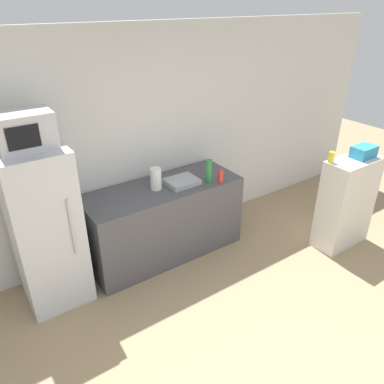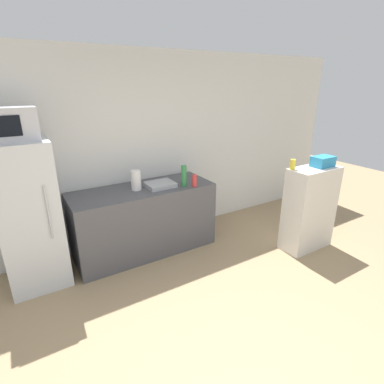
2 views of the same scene
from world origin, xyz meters
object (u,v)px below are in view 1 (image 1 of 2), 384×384
at_px(refrigerator, 46,228).
at_px(bottle_short, 221,176).
at_px(microwave, 24,131).
at_px(paper_towel_roll, 156,179).
at_px(jar, 331,157).
at_px(bottle_tall, 209,171).
at_px(basket, 364,152).

distance_m(refrigerator, bottle_short, 1.95).
distance_m(microwave, paper_towel_roll, 1.46).
bearing_deg(jar, microwave, 161.51).
distance_m(jar, paper_towel_roll, 1.98).
distance_m(microwave, bottle_tall, 1.98).
bearing_deg(basket, jar, 166.33).
bearing_deg(bottle_tall, paper_towel_roll, 160.71).
distance_m(microwave, jar, 3.16).
relative_size(bottle_short, jar, 1.24).
xyz_separation_m(basket, paper_towel_roll, (-2.16, 1.09, -0.19)).
bearing_deg(jar, refrigerator, 161.49).
relative_size(refrigerator, jar, 12.75).
distance_m(bottle_short, paper_towel_roll, 0.75).
bearing_deg(refrigerator, jar, -18.51).
bearing_deg(bottle_tall, basket, -29.43).
relative_size(microwave, paper_towel_roll, 1.88).
bearing_deg(microwave, basket, -17.87).
height_order(refrigerator, jar, refrigerator).
bearing_deg(refrigerator, paper_towel_roll, -0.12).
bearing_deg(paper_towel_roll, jar, -29.89).
height_order(jar, paper_towel_roll, jar).
relative_size(refrigerator, basket, 5.64).
height_order(basket, paper_towel_roll, basket).
height_order(microwave, paper_towel_roll, microwave).
xyz_separation_m(microwave, bottle_short, (1.93, -0.29, -0.83)).
bearing_deg(microwave, bottle_tall, -6.44).
bearing_deg(bottle_short, jar, -34.47).
relative_size(jar, paper_towel_roll, 0.52).
bearing_deg(jar, basket, -13.67).
xyz_separation_m(refrigerator, microwave, (-0.00, -0.00, 0.98)).
height_order(bottle_tall, bottle_short, bottle_tall).
bearing_deg(bottle_tall, bottle_short, -35.99).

